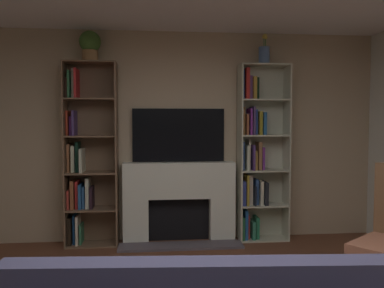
{
  "coord_description": "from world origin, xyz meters",
  "views": [
    {
      "loc": [
        -0.36,
        -2.37,
        1.54
      ],
      "look_at": [
        0.0,
        1.14,
        1.33
      ],
      "focal_mm": 38.1,
      "sensor_mm": 36.0,
      "label": 1
    }
  ],
  "objects_px": {
    "fireplace": "(179,200)",
    "tv": "(179,135)",
    "bookshelf_left": "(86,160)",
    "potted_plant": "(90,45)",
    "bookshelf_right": "(257,156)",
    "vase_with_flowers": "(264,54)"
  },
  "relations": [
    {
      "from": "bookshelf_left",
      "to": "bookshelf_right",
      "type": "height_order",
      "value": "same"
    },
    {
      "from": "bookshelf_left",
      "to": "bookshelf_right",
      "type": "bearing_deg",
      "value": 0.18
    },
    {
      "from": "fireplace",
      "to": "tv",
      "type": "bearing_deg",
      "value": 90.0
    },
    {
      "from": "fireplace",
      "to": "potted_plant",
      "type": "relative_size",
      "value": 4.04
    },
    {
      "from": "fireplace",
      "to": "tv",
      "type": "height_order",
      "value": "tv"
    },
    {
      "from": "tv",
      "to": "fireplace",
      "type": "bearing_deg",
      "value": -90.0
    },
    {
      "from": "bookshelf_right",
      "to": "vase_with_flowers",
      "type": "distance_m",
      "value": 1.29
    },
    {
      "from": "fireplace",
      "to": "potted_plant",
      "type": "height_order",
      "value": "potted_plant"
    },
    {
      "from": "tv",
      "to": "bookshelf_right",
      "type": "distance_m",
      "value": 1.04
    },
    {
      "from": "bookshelf_left",
      "to": "tv",
      "type": "bearing_deg",
      "value": 4.49
    },
    {
      "from": "tv",
      "to": "bookshelf_left",
      "type": "height_order",
      "value": "bookshelf_left"
    },
    {
      "from": "bookshelf_left",
      "to": "fireplace",
      "type": "bearing_deg",
      "value": 0.17
    },
    {
      "from": "bookshelf_left",
      "to": "potted_plant",
      "type": "height_order",
      "value": "potted_plant"
    },
    {
      "from": "bookshelf_left",
      "to": "potted_plant",
      "type": "relative_size",
      "value": 6.01
    },
    {
      "from": "bookshelf_left",
      "to": "potted_plant",
      "type": "bearing_deg",
      "value": -21.8
    },
    {
      "from": "potted_plant",
      "to": "vase_with_flowers",
      "type": "distance_m",
      "value": 2.16
    },
    {
      "from": "bookshelf_right",
      "to": "potted_plant",
      "type": "height_order",
      "value": "potted_plant"
    },
    {
      "from": "vase_with_flowers",
      "to": "potted_plant",
      "type": "bearing_deg",
      "value": -180.0
    },
    {
      "from": "tv",
      "to": "potted_plant",
      "type": "distance_m",
      "value": 1.54
    },
    {
      "from": "fireplace",
      "to": "tv",
      "type": "distance_m",
      "value": 0.82
    },
    {
      "from": "potted_plant",
      "to": "vase_with_flowers",
      "type": "height_order",
      "value": "vase_with_flowers"
    },
    {
      "from": "bookshelf_left",
      "to": "vase_with_flowers",
      "type": "bearing_deg",
      "value": -0.76
    }
  ]
}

